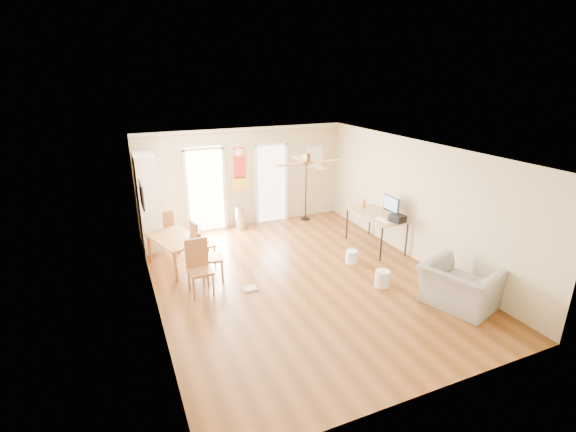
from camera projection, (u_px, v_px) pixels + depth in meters
name	position (u px, v px, depth m)	size (l,w,h in m)	color
floor	(300.00, 279.00, 8.35)	(7.00, 7.00, 0.00)	brown
ceiling	(301.00, 150.00, 7.49)	(5.50, 7.00, 0.00)	silver
wall_back	(244.00, 177.00, 10.95)	(5.50, 0.04, 2.60)	beige
wall_front	(426.00, 309.00, 4.89)	(5.50, 0.04, 2.60)	beige
wall_left	(150.00, 240.00, 6.89)	(0.04, 7.00, 2.60)	beige
wall_right	(416.00, 201.00, 8.95)	(0.04, 7.00, 2.60)	beige
crown_molding	(301.00, 152.00, 7.50)	(5.50, 7.00, 0.08)	white
kitchen_doorway	(206.00, 191.00, 10.62)	(0.90, 0.10, 2.10)	white
bathroom_doorway	(271.00, 184.00, 11.30)	(0.80, 0.10, 2.10)	white
wall_decal	(240.00, 169.00, 10.80)	(0.46, 0.03, 1.10)	red
ac_grille	(314.00, 157.00, 11.56)	(0.50, 0.04, 0.60)	white
framed_poster	(141.00, 195.00, 7.98)	(0.04, 0.66, 0.48)	black
ceiling_fan	(308.00, 163.00, 7.29)	(1.24, 1.24, 0.20)	#593819
bookshelf	(148.00, 202.00, 9.55)	(0.44, 1.00, 2.22)	white
dining_table	(177.00, 252.00, 8.79)	(0.80, 1.33, 0.66)	olive
dining_chair_right_a	(203.00, 242.00, 8.85)	(0.41, 0.41, 1.00)	#A36034
dining_chair_right_b	(212.00, 255.00, 8.17)	(0.44, 0.44, 1.06)	#A37134
dining_chair_near	(200.00, 269.00, 7.63)	(0.43, 0.43, 1.03)	#995F31
dining_chair_far	(165.00, 230.00, 9.60)	(0.40, 0.40, 0.98)	#966030
trash_can	(240.00, 218.00, 10.96)	(0.27, 0.27, 0.59)	silver
torchiere_lamp	(306.00, 188.00, 11.43)	(0.34, 0.34, 1.83)	black
computer_desk	(375.00, 230.00, 9.77)	(0.76, 1.51, 0.81)	tan
imac	(391.00, 207.00, 9.33)	(0.07, 0.53, 0.50)	black
keyboard	(383.00, 220.00, 9.22)	(0.13, 0.42, 0.02)	white
printer	(397.00, 218.00, 9.14)	(0.27, 0.31, 0.16)	black
orange_bottle	(364.00, 204.00, 10.02)	(0.08, 0.08, 0.23)	#E25C14
wastebasket_a	(352.00, 257.00, 9.01)	(0.25, 0.25, 0.28)	white
wastebasket_b	(382.00, 279.00, 8.01)	(0.28, 0.28, 0.33)	silver
floor_cloth	(250.00, 289.00, 7.93)	(0.26, 0.20, 0.04)	#A7A8A2
armchair	(460.00, 286.00, 7.28)	(1.18, 1.03, 0.77)	gray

